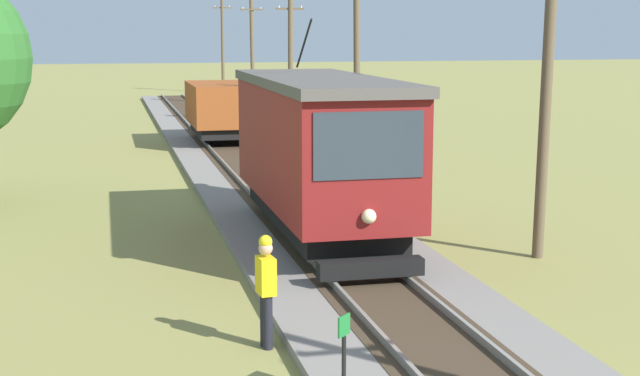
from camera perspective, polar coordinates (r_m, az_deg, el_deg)
red_tram at (r=20.81m, az=-0.03°, el=2.41°), size 2.60×8.54×4.79m
freight_car at (r=39.15m, az=-6.26°, el=4.88°), size 2.40×5.20×2.31m
utility_pole_near_tram at (r=19.88m, az=13.83°, el=6.31°), size 1.40×0.44×7.32m
utility_pole_mid at (r=33.81m, az=2.29°, el=8.14°), size 1.40×0.53×7.61m
utility_pole_far at (r=45.79m, az=-1.84°, el=7.98°), size 1.40×0.41×6.65m
utility_pole_distant at (r=57.58m, az=-4.21°, el=8.44°), size 1.40×0.56×6.88m
utility_pole_horizon at (r=71.89m, az=-6.04°, el=8.87°), size 1.40×0.46×7.37m
trackside_signal_marker at (r=12.31m, az=1.49°, el=-10.15°), size 0.21×0.21×1.18m
gravel_pile at (r=41.79m, az=-1.43°, el=3.84°), size 2.06×2.06×1.07m
track_worker at (r=14.22m, az=-3.36°, el=-6.07°), size 0.28×0.40×1.78m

